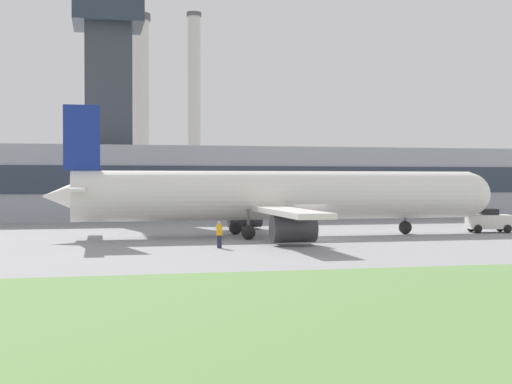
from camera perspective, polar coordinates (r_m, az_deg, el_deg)
ground_plane at (r=52.95m, az=4.72°, el=-3.74°), size 400.00×400.00×0.00m
terminal_building at (r=83.44m, az=-2.61°, el=1.37°), size 68.63×15.31×25.75m
smokestack_left at (r=115.55m, az=-9.42°, el=6.50°), size 4.01×4.01×30.76m
smokestack_right at (r=113.79m, az=-4.97°, el=6.58°), size 2.34×2.34×30.84m
airplane at (r=54.92m, az=1.62°, el=-0.37°), size 35.43×28.58×9.80m
pushback_tug at (r=62.12m, az=18.15°, el=-2.29°), size 3.77×2.75×1.96m
ground_crew_person at (r=45.45m, az=-2.95°, el=-3.42°), size 0.52×0.52×1.70m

